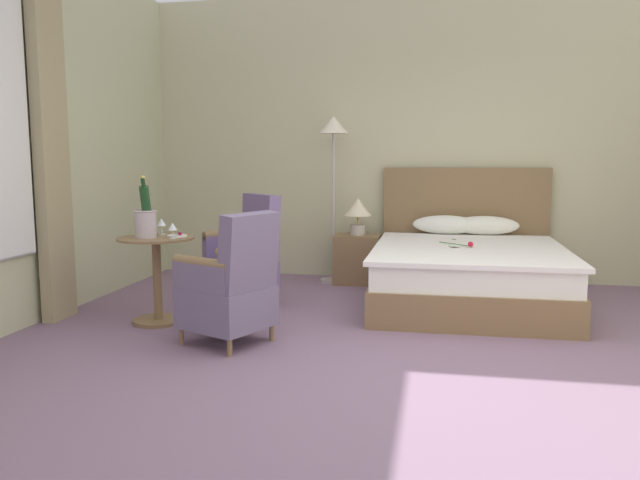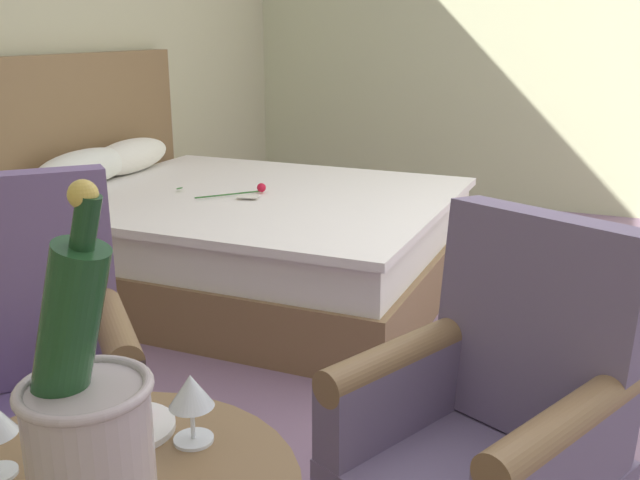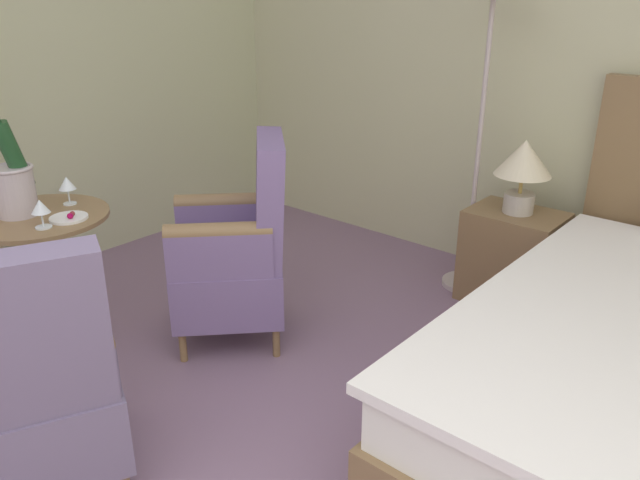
{
  "view_description": "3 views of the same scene",
  "coord_description": "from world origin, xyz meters",
  "px_view_note": "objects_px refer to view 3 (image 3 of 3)",
  "views": [
    {
      "loc": [
        0.23,
        -3.78,
        1.36
      ],
      "look_at": [
        -0.76,
        1.4,
        0.66
      ],
      "focal_mm": 35.0,
      "sensor_mm": 36.0,
      "label": 1
    },
    {
      "loc": [
        -2.75,
        0.25,
        1.39
      ],
      "look_at": [
        -0.44,
        1.23,
        0.64
      ],
      "focal_mm": 40.0,
      "sensor_mm": 36.0,
      "label": 2
    },
    {
      "loc": [
        0.63,
        -0.25,
        1.66
      ],
      "look_at": [
        -1.07,
        1.74,
        0.59
      ],
      "focal_mm": 35.0,
      "sensor_mm": 36.0,
      "label": 3
    }
  ],
  "objects_px": {
    "floor_lamp_brass": "(491,25)",
    "armchair_facing_bed": "(34,386)",
    "side_table_round": "(48,277)",
    "snack_plate": "(69,218)",
    "bedside_lamp": "(523,164)",
    "champagne_bucket": "(14,181)",
    "armchair_by_window": "(238,253)",
    "wine_glass_near_bucket": "(40,208)",
    "nightstand": "(512,257)",
    "wine_glass_near_edge": "(67,184)"
  },
  "relations": [
    {
      "from": "floor_lamp_brass",
      "to": "armchair_facing_bed",
      "type": "xyz_separation_m",
      "value": [
        -0.35,
        -2.42,
        -1.06
      ]
    },
    {
      "from": "bedside_lamp",
      "to": "wine_glass_near_edge",
      "type": "height_order",
      "value": "bedside_lamp"
    },
    {
      "from": "bedside_lamp",
      "to": "wine_glass_near_edge",
      "type": "distance_m",
      "value": 2.27
    },
    {
      "from": "snack_plate",
      "to": "armchair_facing_bed",
      "type": "distance_m",
      "value": 0.88
    },
    {
      "from": "champagne_bucket",
      "to": "wine_glass_near_edge",
      "type": "distance_m",
      "value": 0.23
    },
    {
      "from": "armchair_facing_bed",
      "to": "armchair_by_window",
      "type": "bearing_deg",
      "value": 102.37
    },
    {
      "from": "armchair_by_window",
      "to": "side_table_round",
      "type": "bearing_deg",
      "value": -127.85
    },
    {
      "from": "armchair_facing_bed",
      "to": "champagne_bucket",
      "type": "bearing_deg",
      "value": 154.1
    },
    {
      "from": "armchair_facing_bed",
      "to": "snack_plate",
      "type": "bearing_deg",
      "value": 140.29
    },
    {
      "from": "nightstand",
      "to": "side_table_round",
      "type": "distance_m",
      "value": 2.4
    },
    {
      "from": "wine_glass_near_bucket",
      "to": "nightstand",
      "type": "bearing_deg",
      "value": 58.15
    },
    {
      "from": "champagne_bucket",
      "to": "wine_glass_near_edge",
      "type": "bearing_deg",
      "value": 81.64
    },
    {
      "from": "nightstand",
      "to": "snack_plate",
      "type": "relative_size",
      "value": 3.24
    },
    {
      "from": "wine_glass_near_bucket",
      "to": "floor_lamp_brass",
      "type": "bearing_deg",
      "value": 64.36
    },
    {
      "from": "armchair_facing_bed",
      "to": "nightstand",
      "type": "bearing_deg",
      "value": 75.53
    },
    {
      "from": "snack_plate",
      "to": "armchair_facing_bed",
      "type": "xyz_separation_m",
      "value": [
        0.63,
        -0.53,
        -0.3
      ]
    },
    {
      "from": "wine_glass_near_bucket",
      "to": "armchair_facing_bed",
      "type": "xyz_separation_m",
      "value": [
        0.62,
        -0.4,
        -0.39
      ]
    },
    {
      "from": "wine_glass_near_bucket",
      "to": "snack_plate",
      "type": "distance_m",
      "value": 0.15
    },
    {
      "from": "side_table_round",
      "to": "armchair_facing_bed",
      "type": "relative_size",
      "value": 0.73
    },
    {
      "from": "side_table_round",
      "to": "nightstand",
      "type": "bearing_deg",
      "value": 53.89
    },
    {
      "from": "snack_plate",
      "to": "floor_lamp_brass",
      "type": "bearing_deg",
      "value": 62.55
    },
    {
      "from": "side_table_round",
      "to": "champagne_bucket",
      "type": "height_order",
      "value": "champagne_bucket"
    },
    {
      "from": "wine_glass_near_edge",
      "to": "snack_plate",
      "type": "bearing_deg",
      "value": -30.09
    },
    {
      "from": "floor_lamp_brass",
      "to": "wine_glass_near_edge",
      "type": "bearing_deg",
      "value": -123.29
    },
    {
      "from": "wine_glass_near_bucket",
      "to": "armchair_by_window",
      "type": "bearing_deg",
      "value": 64.06
    },
    {
      "from": "nightstand",
      "to": "wine_glass_near_edge",
      "type": "relative_size",
      "value": 3.99
    },
    {
      "from": "champagne_bucket",
      "to": "side_table_round",
      "type": "bearing_deg",
      "value": 36.49
    },
    {
      "from": "floor_lamp_brass",
      "to": "armchair_by_window",
      "type": "xyz_separation_m",
      "value": [
        -0.6,
        -1.26,
        -1.02
      ]
    },
    {
      "from": "side_table_round",
      "to": "armchair_by_window",
      "type": "xyz_separation_m",
      "value": [
        0.54,
        0.7,
        0.04
      ]
    },
    {
      "from": "wine_glass_near_edge",
      "to": "snack_plate",
      "type": "xyz_separation_m",
      "value": [
        0.19,
        -0.11,
        -0.09
      ]
    },
    {
      "from": "floor_lamp_brass",
      "to": "wine_glass_near_bucket",
      "type": "xyz_separation_m",
      "value": [
        -0.97,
        -2.01,
        -0.68
      ]
    },
    {
      "from": "nightstand",
      "to": "floor_lamp_brass",
      "type": "xyz_separation_m",
      "value": [
        -0.27,
        0.02,
        1.21
      ]
    },
    {
      "from": "side_table_round",
      "to": "armchair_facing_bed",
      "type": "distance_m",
      "value": 0.92
    },
    {
      "from": "floor_lamp_brass",
      "to": "armchair_by_window",
      "type": "height_order",
      "value": "floor_lamp_brass"
    },
    {
      "from": "floor_lamp_brass",
      "to": "champagne_bucket",
      "type": "height_order",
      "value": "floor_lamp_brass"
    },
    {
      "from": "nightstand",
      "to": "side_table_round",
      "type": "xyz_separation_m",
      "value": [
        -1.41,
        -1.94,
        0.15
      ]
    },
    {
      "from": "nightstand",
      "to": "champagne_bucket",
      "type": "xyz_separation_m",
      "value": [
        -1.47,
        -1.98,
        0.6
      ]
    },
    {
      "from": "bedside_lamp",
      "to": "champagne_bucket",
      "type": "distance_m",
      "value": 2.47
    },
    {
      "from": "bedside_lamp",
      "to": "wine_glass_near_edge",
      "type": "xyz_separation_m",
      "value": [
        -1.44,
        -1.76,
        0.01
      ]
    },
    {
      "from": "floor_lamp_brass",
      "to": "side_table_round",
      "type": "relative_size",
      "value": 2.52
    },
    {
      "from": "champagne_bucket",
      "to": "nightstand",
      "type": "bearing_deg",
      "value": 53.36
    },
    {
      "from": "side_table_round",
      "to": "snack_plate",
      "type": "height_order",
      "value": "snack_plate"
    },
    {
      "from": "bedside_lamp",
      "to": "floor_lamp_brass",
      "type": "relative_size",
      "value": 0.22
    },
    {
      "from": "wine_glass_near_bucket",
      "to": "wine_glass_near_edge",
      "type": "distance_m",
      "value": 0.31
    },
    {
      "from": "side_table_round",
      "to": "wine_glass_near_edge",
      "type": "bearing_deg",
      "value": 99.25
    },
    {
      "from": "bedside_lamp",
      "to": "armchair_facing_bed",
      "type": "relative_size",
      "value": 0.41
    },
    {
      "from": "floor_lamp_brass",
      "to": "armchair_facing_bed",
      "type": "bearing_deg",
      "value": -98.17
    },
    {
      "from": "floor_lamp_brass",
      "to": "champagne_bucket",
      "type": "xyz_separation_m",
      "value": [
        -1.2,
        -2.0,
        -0.61
      ]
    },
    {
      "from": "side_table_round",
      "to": "snack_plate",
      "type": "bearing_deg",
      "value": 22.79
    },
    {
      "from": "nightstand",
      "to": "armchair_by_window",
      "type": "xyz_separation_m",
      "value": [
        -0.87,
        -1.24,
        0.19
      ]
    }
  ]
}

